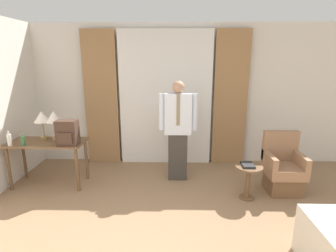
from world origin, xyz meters
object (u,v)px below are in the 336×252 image
at_px(book, 248,165).
at_px(bottle_by_lamp, 9,140).
at_px(person, 178,128).
at_px(backpack, 67,133).
at_px(side_table, 248,176).
at_px(table_lamp_right, 54,118).
at_px(table_lamp_left, 42,118).
at_px(bottle_near_edge, 23,141).
at_px(desk, 47,148).
at_px(armchair, 283,170).

bearing_deg(book, bottle_by_lamp, 177.30).
bearing_deg(person, backpack, -166.42).
bearing_deg(side_table, table_lamp_right, 170.27).
xyz_separation_m(table_lamp_right, person, (2.03, 0.13, -0.19)).
distance_m(table_lamp_left, side_table, 3.40).
bearing_deg(bottle_near_edge, book, -3.09).
xyz_separation_m(person, book, (1.02, -0.65, -0.39)).
distance_m(desk, armchair, 3.79).
bearing_deg(table_lamp_left, armchair, -3.89).
relative_size(backpack, book, 1.69).
distance_m(backpack, armchair, 3.41).
height_order(table_lamp_right, armchair, table_lamp_right).
relative_size(bottle_near_edge, side_table, 0.36).
distance_m(desk, side_table, 3.21).
relative_size(bottle_near_edge, backpack, 0.48).
bearing_deg(bottle_near_edge, bottle_by_lamp, -176.13).
bearing_deg(person, book, -32.30).
relative_size(table_lamp_left, bottle_by_lamp, 2.06).
bearing_deg(table_lamp_right, bottle_near_edge, -137.56).
xyz_separation_m(backpack, book, (2.73, -0.23, -0.40)).
relative_size(table_lamp_left, bottle_near_edge, 2.52).
distance_m(table_lamp_right, person, 2.04).
bearing_deg(armchair, table_lamp_right, 175.90).
bearing_deg(table_lamp_left, desk, -52.93).
xyz_separation_m(bottle_near_edge, person, (2.39, 0.46, 0.10)).
distance_m(table_lamp_left, backpack, 0.62).
height_order(desk, table_lamp_right, table_lamp_right).
bearing_deg(book, backpack, 175.13).
xyz_separation_m(table_lamp_left, backpack, (0.52, -0.29, -0.17)).
bearing_deg(desk, armchair, -1.99).
distance_m(table_lamp_right, book, 3.15).
bearing_deg(backpack, table_lamp_right, 138.03).
relative_size(table_lamp_right, backpack, 1.21).
xyz_separation_m(desk, book, (3.15, -0.39, -0.10)).
distance_m(side_table, book, 0.18).
relative_size(table_lamp_left, side_table, 0.91).
height_order(table_lamp_left, backpack, table_lamp_left).
distance_m(table_lamp_right, bottle_near_edge, 0.57).
bearing_deg(side_table, person, 147.87).
xyz_separation_m(backpack, person, (1.71, 0.41, -0.02)).
xyz_separation_m(bottle_by_lamp, side_table, (3.64, -0.18, -0.49)).
height_order(desk, table_lamp_left, table_lamp_left).
relative_size(desk, table_lamp_right, 2.55).
height_order(bottle_near_edge, person, person).
height_order(desk, person, person).
xyz_separation_m(armchair, side_table, (-0.61, -0.26, 0.00)).
xyz_separation_m(desk, armchair, (3.78, -0.13, -0.28)).
bearing_deg(bottle_by_lamp, side_table, -2.80).
bearing_deg(bottle_near_edge, armchair, 1.01).
bearing_deg(armchair, person, 166.70).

